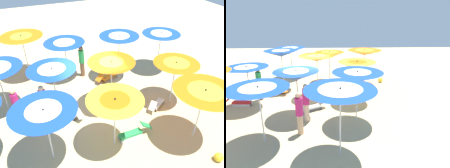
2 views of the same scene
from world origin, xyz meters
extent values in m
cube|color=#D1B57F|center=(0.00, 0.00, -0.02)|extent=(38.35, 38.35, 0.04)
cylinder|color=silver|center=(1.64, -4.76, 1.05)|extent=(0.05, 0.05, 2.10)
cone|color=#1947B2|center=(1.64, -4.76, 2.10)|extent=(2.12, 2.12, 0.34)
cone|color=white|center=(1.64, -4.76, 2.18)|extent=(1.16, 1.16, 0.19)
sphere|color=black|center=(1.64, -4.76, 2.30)|extent=(0.07, 0.07, 0.07)
cylinder|color=silver|center=(1.75, -2.25, 1.15)|extent=(0.05, 0.05, 2.29)
cone|color=#1947B2|center=(1.75, -2.25, 2.29)|extent=(2.09, 2.09, 0.39)
cone|color=white|center=(1.75, -2.25, 2.39)|extent=(1.09, 1.09, 0.20)
sphere|color=black|center=(1.75, -2.25, 2.51)|extent=(0.07, 0.07, 0.07)
cylinder|color=silver|center=(2.89, 0.39, 0.97)|extent=(0.05, 0.05, 1.95)
cone|color=#1947B2|center=(2.89, 0.39, 1.95)|extent=(2.17, 2.17, 0.31)
cone|color=white|center=(2.89, 0.39, 2.03)|extent=(1.13, 1.13, 0.16)
sphere|color=black|center=(2.89, 0.39, 2.13)|extent=(0.07, 0.07, 0.07)
cylinder|color=silver|center=(3.85, 2.41, 1.12)|extent=(0.05, 0.05, 2.25)
cone|color=orange|center=(3.85, 2.41, 2.25)|extent=(2.23, 2.23, 0.33)
cone|color=yellow|center=(3.85, 2.41, 2.34)|extent=(1.10, 1.10, 0.16)
sphere|color=black|center=(3.85, 2.41, 2.44)|extent=(0.07, 0.07, 0.07)
cylinder|color=silver|center=(-1.26, -3.67, 0.96)|extent=(0.05, 0.05, 1.92)
cone|color=orange|center=(-1.26, -3.67, 1.92)|extent=(2.04, 2.04, 0.38)
cone|color=yellow|center=(-1.26, -3.67, 2.01)|extent=(1.13, 1.13, 0.21)
sphere|color=black|center=(-1.26, -3.67, 2.15)|extent=(0.07, 0.07, 0.07)
cylinder|color=silver|center=(-0.55, -0.85, 1.13)|extent=(0.05, 0.05, 2.26)
cone|color=orange|center=(-0.55, -0.85, 2.26)|extent=(2.03, 2.03, 0.31)
cone|color=yellow|center=(-0.55, -0.85, 2.34)|extent=(1.04, 1.04, 0.16)
sphere|color=black|center=(-0.55, -0.85, 2.44)|extent=(0.07, 0.07, 0.07)
cylinder|color=silver|center=(0.24, 1.52, 0.98)|extent=(0.05, 0.05, 1.96)
cone|color=#1947B2|center=(0.24, 1.52, 1.96)|extent=(2.08, 2.08, 0.43)
cone|color=white|center=(0.24, 1.52, 2.07)|extent=(1.15, 1.15, 0.24)
sphere|color=black|center=(0.24, 1.52, 2.21)|extent=(0.07, 0.07, 0.07)
cylinder|color=silver|center=(1.22, 3.68, 1.01)|extent=(0.05, 0.05, 2.02)
cylinder|color=silver|center=(-3.62, -3.11, 1.08)|extent=(0.05, 0.05, 2.16)
cone|color=orange|center=(-3.62, -3.11, 2.16)|extent=(2.27, 2.27, 0.34)
cone|color=yellow|center=(-3.62, -3.11, 2.24)|extent=(1.24, 1.24, 0.19)
sphere|color=black|center=(-3.62, -3.11, 2.36)|extent=(0.07, 0.07, 0.07)
cylinder|color=silver|center=(-2.73, -0.07, 1.01)|extent=(0.05, 0.05, 2.02)
cone|color=yellow|center=(-2.73, -0.07, 2.02)|extent=(2.00, 2.00, 0.40)
cone|color=orange|center=(-2.73, -0.07, 2.12)|extent=(1.05, 1.05, 0.21)
sphere|color=black|center=(-2.73, -0.07, 2.25)|extent=(0.07, 0.07, 0.07)
cylinder|color=silver|center=(-2.45, 2.25, 1.05)|extent=(0.05, 0.05, 2.09)
cone|color=#1947B2|center=(-2.45, 2.25, 2.09)|extent=(2.17, 2.17, 0.42)
cone|color=white|center=(-2.45, 2.25, 2.20)|extent=(1.15, 1.15, 0.22)
sphere|color=black|center=(-2.45, 2.25, 2.33)|extent=(0.07, 0.07, 0.07)
cube|color=olive|center=(-1.29, -2.77, 0.07)|extent=(0.47, 0.72, 0.14)
cube|color=olive|center=(-1.54, -2.93, 0.07)|extent=(0.47, 0.72, 0.14)
cube|color=white|center=(-1.42, -2.85, 0.19)|extent=(0.68, 0.86, 0.10)
cube|color=white|center=(-1.70, -2.39, 0.42)|extent=(0.41, 0.41, 0.38)
cube|color=olive|center=(1.89, -1.59, 0.07)|extent=(0.40, 0.90, 0.14)
cube|color=olive|center=(1.59, -1.71, 0.07)|extent=(0.40, 0.90, 0.14)
cube|color=orange|center=(1.74, -1.65, 0.19)|extent=(0.67, 1.01, 0.10)
cube|color=orange|center=(1.48, -1.02, 0.40)|extent=(0.47, 0.53, 0.37)
cube|color=silver|center=(-2.79, -0.80, 0.07)|extent=(0.05, 0.95, 0.14)
cube|color=silver|center=(-2.50, -0.79, 0.07)|extent=(0.05, 0.95, 0.14)
cube|color=green|center=(-2.64, -0.80, 0.19)|extent=(0.31, 0.95, 0.10)
cube|color=green|center=(-2.63, -1.49, 0.40)|extent=(0.30, 0.48, 0.36)
cube|color=silver|center=(3.38, 0.25, 0.07)|extent=(0.95, 0.10, 0.14)
cube|color=silver|center=(3.41, 0.55, 0.07)|extent=(0.95, 0.10, 0.14)
cube|color=red|center=(3.39, 0.40, 0.19)|extent=(0.97, 0.36, 0.10)
cube|color=red|center=(4.04, 0.35, 0.42)|extent=(0.40, 0.33, 0.39)
cube|color=#333338|center=(-0.42, 1.28, 0.07)|extent=(0.87, 0.53, 0.14)
cube|color=#333338|center=(-0.27, 1.03, 0.07)|extent=(0.87, 0.53, 0.14)
cube|color=white|center=(-0.35, 1.16, 0.19)|extent=(1.00, 0.75, 0.10)
cube|color=white|center=(-0.91, 0.82, 0.40)|extent=(0.45, 0.43, 0.35)
cylinder|color=brown|center=(2.65, -0.40, 0.43)|extent=(0.24, 0.24, 0.86)
cylinder|color=green|center=(2.65, -0.40, 1.24)|extent=(0.30, 0.30, 0.75)
sphere|color=brown|center=(2.65, -0.40, 1.73)|extent=(0.23, 0.23, 0.23)
cylinder|color=#D8A87F|center=(-0.07, 3.19, 0.42)|extent=(0.24, 0.24, 0.84)
cylinder|color=#D82672|center=(-0.07, 3.19, 1.21)|extent=(0.30, 0.30, 0.73)
sphere|color=#D8A87F|center=(-0.07, 3.19, 1.69)|extent=(0.23, 0.23, 0.23)
cylinder|color=beige|center=(-0.21, 2.12, 0.41)|extent=(0.24, 0.24, 0.82)
cylinder|color=#D82672|center=(-0.21, 2.12, 1.18)|extent=(0.30, 0.30, 0.72)
sphere|color=beige|center=(-0.21, 2.12, 1.65)|extent=(0.22, 0.22, 0.22)
sphere|color=yellow|center=(-4.87, -3.23, 0.16)|extent=(0.33, 0.33, 0.33)
camera|label=1|loc=(-8.15, 2.34, 6.88)|focal=35.91mm
camera|label=2|loc=(-1.30, 10.30, 4.56)|focal=32.18mm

